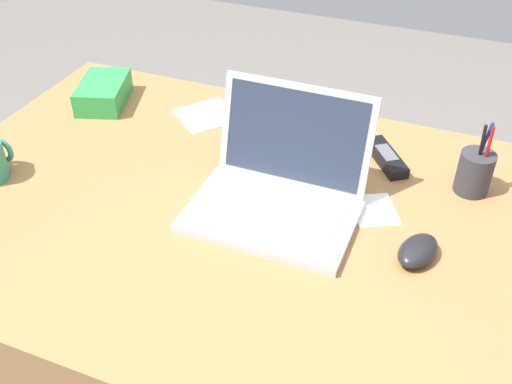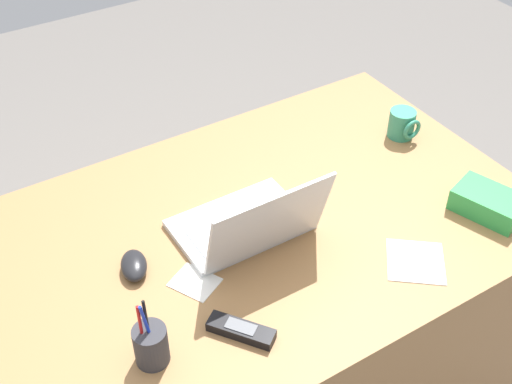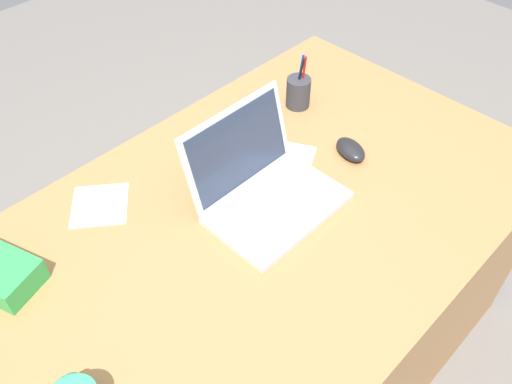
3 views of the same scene
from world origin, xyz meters
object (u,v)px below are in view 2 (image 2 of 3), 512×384
object	(u,v)px
computer_mouse	(134,265)
cordless_phone	(241,330)
coffee_mug_white	(402,124)
pen_holder	(151,345)
snack_bag	(488,203)
laptop	(249,224)

from	to	relation	value
computer_mouse	cordless_phone	bearing A→B (deg)	130.75
coffee_mug_white	pen_holder	bearing A→B (deg)	19.31
computer_mouse	coffee_mug_white	distance (m)	0.92
computer_mouse	snack_bag	distance (m)	0.92
coffee_mug_white	snack_bag	xyz separation A→B (m)	(0.04, 0.38, -0.01)
computer_mouse	pen_holder	bearing A→B (deg)	92.94
cordless_phone	coffee_mug_white	bearing A→B (deg)	-154.05
cordless_phone	snack_bag	distance (m)	0.75
snack_bag	pen_holder	bearing A→B (deg)	-2.23
laptop	computer_mouse	world-z (taller)	laptop
computer_mouse	coffee_mug_white	world-z (taller)	coffee_mug_white
laptop	pen_holder	bearing A→B (deg)	29.84
laptop	cordless_phone	size ratio (longest dim) A/B	2.26
computer_mouse	cordless_phone	world-z (taller)	computer_mouse
cordless_phone	pen_holder	bearing A→B (deg)	-11.99
laptop	pen_holder	size ratio (longest dim) A/B	1.95
cordless_phone	pen_holder	size ratio (longest dim) A/B	0.86
laptop	computer_mouse	xyz separation A→B (m)	(0.29, -0.05, -0.03)
computer_mouse	pen_holder	world-z (taller)	pen_holder
computer_mouse	snack_bag	size ratio (longest dim) A/B	0.59
pen_holder	snack_bag	world-z (taller)	pen_holder
laptop	snack_bag	distance (m)	0.63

